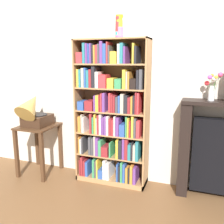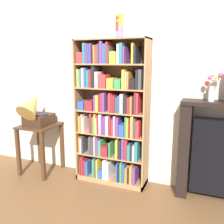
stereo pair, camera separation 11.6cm
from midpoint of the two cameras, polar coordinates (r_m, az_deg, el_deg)
name	(u,v)px [view 1 (the left image)]	position (r m, az deg, el deg)	size (l,w,h in m)	color
ground_plane	(108,186)	(3.24, -1.99, -16.67)	(8.19, 6.40, 0.02)	brown
wall_back	(131,80)	(3.10, 3.45, 7.42)	(5.19, 0.08, 2.60)	beige
bookshelf	(111,117)	(3.05, -1.25, -1.15)	(0.90, 0.29, 1.79)	#A87A4C
cup_stack	(119,27)	(3.01, 0.55, 19.05)	(0.09, 0.09, 0.26)	purple
side_table_left	(39,138)	(3.54, -17.46, -5.77)	(0.46, 0.51, 0.68)	#472D1C
gramophone	(33,111)	(3.39, -18.63, 0.18)	(0.30, 0.51, 0.50)	#382316
flower_vase	(213,86)	(2.81, 21.10, 5.66)	(0.18, 0.14, 0.30)	silver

